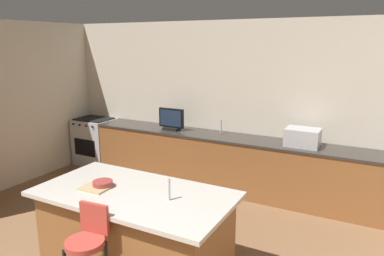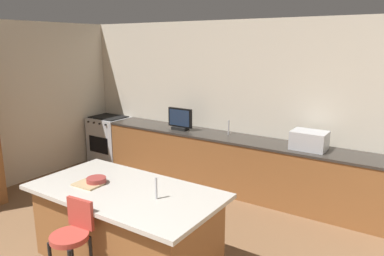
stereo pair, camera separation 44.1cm
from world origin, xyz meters
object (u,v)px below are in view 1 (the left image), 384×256
Objects in this scene: tv_monitor at (171,120)px; fruit_bowl at (103,184)px; kitchen_island at (136,231)px; range_oven at (95,141)px; microwave at (303,137)px; bar_stool_center at (88,251)px; cutting_board at (94,188)px.

fruit_bowl is at bearing -75.11° from tv_monitor.
range_oven is at bearing 138.67° from kitchen_island.
kitchen_island is 0.60m from fruit_bowl.
bar_stool_center is (-1.17, -3.18, -0.43)m from microwave.
cutting_board is (-0.40, 0.55, 0.31)m from bar_stool_center.
tv_monitor is 2.59m from fruit_bowl.
range_oven is 3.62m from cutting_board.
cutting_board is at bearing 121.16° from bar_stool_center.
bar_stool_center is (-0.00, -0.68, 0.15)m from kitchen_island.
kitchen_island is at bearing 84.49° from bar_stool_center.
bar_stool_center is (1.03, -3.13, -0.47)m from tv_monitor.
microwave is at bearing 1.35° from tv_monitor.
fruit_bowl is (-1.54, -2.55, -0.10)m from microwave.
kitchen_island is at bearing 18.11° from cutting_board.
bar_stool_center reaches higher than kitchen_island.
tv_monitor is 3.32m from bar_stool_center.
tv_monitor is at bearing 112.82° from kitchen_island.
bar_stool_center reaches higher than cutting_board.
bar_stool_center is at bearing -59.98° from fruit_bowl.
fruit_bowl is (-0.37, -0.05, 0.48)m from kitchen_island.
bar_stool_center is 4.84× the size of fruit_bowl.
tv_monitor is at bearing 104.89° from fruit_bowl.
kitchen_island is 6.96× the size of cutting_board.
cutting_board is (-1.58, -2.63, -0.12)m from microwave.
microwave is 3.41m from bar_stool_center.
kitchen_island is at bearing -41.33° from range_oven.
microwave reaches higher than fruit_bowl.
tv_monitor is 2.23× the size of fruit_bowl.
fruit_bowl is at bearing 65.62° from cutting_board.
kitchen_island is 2.01× the size of bar_stool_center.
kitchen_island is 4.35× the size of tv_monitor.
tv_monitor is at bearing -178.65° from microwave.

